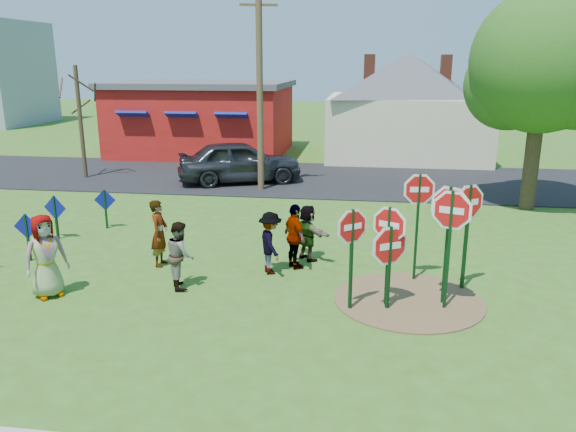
# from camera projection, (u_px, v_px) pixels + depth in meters

# --- Properties ---
(ground) EXTENTS (120.00, 120.00, 0.00)m
(ground) POSITION_uv_depth(u_px,v_px,m) (217.00, 273.00, 13.63)
(ground) COLOR #375718
(ground) RESTS_ON ground
(road) EXTENTS (120.00, 7.50, 0.04)m
(road) POSITION_uv_depth(u_px,v_px,m) (285.00, 178.00, 24.60)
(road) COLOR black
(road) RESTS_ON ground
(dirt_patch) EXTENTS (3.20, 3.20, 0.03)m
(dirt_patch) POSITION_uv_depth(u_px,v_px,m) (408.00, 300.00, 12.08)
(dirt_patch) COLOR brown
(dirt_patch) RESTS_ON ground
(red_building) EXTENTS (9.40, 7.69, 3.90)m
(red_building) POSITION_uv_depth(u_px,v_px,m) (203.00, 117.00, 31.01)
(red_building) COLOR maroon
(red_building) RESTS_ON ground
(cream_house) EXTENTS (9.40, 9.40, 6.50)m
(cream_house) POSITION_uv_depth(u_px,v_px,m) (407.00, 102.00, 29.30)
(cream_house) COLOR beige
(cream_house) RESTS_ON ground
(stop_sign_a) EXTENTS (0.89, 0.48, 2.28)m
(stop_sign_a) POSITION_uv_depth(u_px,v_px,m) (389.00, 234.00, 11.42)
(stop_sign_a) COLOR #0E3316
(stop_sign_a) RESTS_ON ground
(stop_sign_b) EXTENTS (0.96, 0.13, 2.67)m
(stop_sign_b) POSITION_uv_depth(u_px,v_px,m) (419.00, 200.00, 12.69)
(stop_sign_b) COLOR #0E3316
(stop_sign_b) RESTS_ON ground
(stop_sign_c) EXTENTS (1.03, 0.38, 2.66)m
(stop_sign_c) POSITION_uv_depth(u_px,v_px,m) (451.00, 223.00, 11.19)
(stop_sign_c) COLOR #0E3316
(stop_sign_c) RESTS_ON ground
(stop_sign_d) EXTENTS (0.90, 0.60, 2.55)m
(stop_sign_d) POSITION_uv_depth(u_px,v_px,m) (468.00, 211.00, 12.20)
(stop_sign_d) COLOR #0E3316
(stop_sign_d) RESTS_ON ground
(stop_sign_e) EXTENTS (0.97, 0.59, 1.94)m
(stop_sign_e) POSITION_uv_depth(u_px,v_px,m) (390.00, 251.00, 11.32)
(stop_sign_e) COLOR #0E3316
(stop_sign_e) RESTS_ON ground
(stop_sign_f) EXTENTS (0.97, 0.67, 2.70)m
(stop_sign_f) POSITION_uv_depth(u_px,v_px,m) (449.00, 216.00, 11.41)
(stop_sign_f) COLOR #0E3316
(stop_sign_f) RESTS_ON ground
(stop_sign_g) EXTENTS (0.78, 0.62, 2.28)m
(stop_sign_g) POSITION_uv_depth(u_px,v_px,m) (352.00, 237.00, 11.23)
(stop_sign_g) COLOR #0E3316
(stop_sign_g) RESTS_ON ground
(blue_diamond_b) EXTENTS (0.67, 0.07, 1.26)m
(blue_diamond_b) POSITION_uv_depth(u_px,v_px,m) (27.00, 232.00, 14.28)
(blue_diamond_b) COLOR #0E3316
(blue_diamond_b) RESTS_ON ground
(blue_diamond_c) EXTENTS (0.72, 0.13, 1.30)m
(blue_diamond_c) POSITION_uv_depth(u_px,v_px,m) (55.00, 213.00, 16.03)
(blue_diamond_c) COLOR #0E3316
(blue_diamond_c) RESTS_ON ground
(blue_diamond_d) EXTENTS (0.67, 0.08, 1.23)m
(blue_diamond_d) POSITION_uv_depth(u_px,v_px,m) (105.00, 205.00, 17.07)
(blue_diamond_d) COLOR #0E3316
(blue_diamond_d) RESTS_ON ground
(person_a) EXTENTS (1.04, 1.07, 1.85)m
(person_a) POSITION_uv_depth(u_px,v_px,m) (46.00, 256.00, 12.06)
(person_a) COLOR #3F4284
(person_a) RESTS_ON ground
(person_b) EXTENTS (0.42, 0.62, 1.68)m
(person_b) POSITION_uv_depth(u_px,v_px,m) (159.00, 233.00, 13.96)
(person_b) COLOR #2A806B
(person_b) RESTS_ON ground
(person_c) EXTENTS (0.85, 0.93, 1.54)m
(person_c) POSITION_uv_depth(u_px,v_px,m) (180.00, 255.00, 12.61)
(person_c) COLOR #925539
(person_c) RESTS_ON ground
(person_d) EXTENTS (0.93, 1.13, 1.52)m
(person_d) POSITION_uv_depth(u_px,v_px,m) (270.00, 243.00, 13.45)
(person_d) COLOR #313136
(person_d) RESTS_ON ground
(person_e) EXTENTS (0.87, 1.02, 1.63)m
(person_e) POSITION_uv_depth(u_px,v_px,m) (295.00, 237.00, 13.76)
(person_e) COLOR #502A58
(person_e) RESTS_ON ground
(person_f) EXTENTS (1.23, 1.29, 1.46)m
(person_f) POSITION_uv_depth(u_px,v_px,m) (308.00, 233.00, 14.37)
(person_f) COLOR #1E5436
(person_f) RESTS_ON ground
(suv) EXTENTS (5.52, 3.75, 1.75)m
(suv) POSITION_uv_depth(u_px,v_px,m) (240.00, 161.00, 23.47)
(suv) COLOR #302F34
(suv) RESTS_ON road
(utility_pole) EXTENTS (1.91, 0.56, 7.92)m
(utility_pole) POSITION_uv_depth(u_px,v_px,m) (260.00, 83.00, 21.25)
(utility_pole) COLOR #4C3823
(utility_pole) RESTS_ON ground
(leafy_tree) EXTENTS (5.16, 4.71, 7.34)m
(leafy_tree) POSITION_uv_depth(u_px,v_px,m) (546.00, 69.00, 18.31)
(leafy_tree) COLOR #382819
(leafy_tree) RESTS_ON ground
(bare_tree_west) EXTENTS (1.80, 1.80, 4.81)m
(bare_tree_west) POSITION_uv_depth(u_px,v_px,m) (79.00, 106.00, 23.89)
(bare_tree_west) COLOR #382819
(bare_tree_west) RESTS_ON ground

